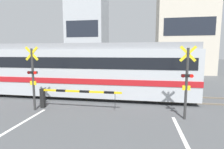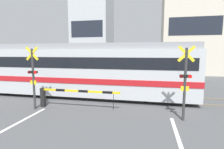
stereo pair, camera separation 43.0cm
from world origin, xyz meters
name	(u,v)px [view 1 (the left image)]	position (x,y,z in m)	size (l,w,h in m)	color
rail_track_near	(113,100)	(0.00, 10.59, 0.04)	(50.00, 0.10, 0.08)	#6B6051
rail_track_far	(116,94)	(0.00, 12.02, 0.04)	(50.00, 0.10, 0.08)	#6B6051
commuter_train	(74,68)	(-2.74, 11.30, 1.82)	(15.13, 2.84, 3.40)	#B7BCC1
crossing_barrier_near	(64,95)	(-2.17, 8.55, 0.75)	(4.22, 0.20, 1.01)	black
crossing_barrier_far	(148,80)	(2.17, 13.91, 0.75)	(4.22, 0.20, 1.01)	black
crossing_signal_left	(33,76)	(-3.55, 8.14, 1.73)	(0.68, 0.15, 3.15)	#333333
crossing_signal_right	(187,79)	(3.55, 8.14, 1.73)	(0.68, 0.15, 3.15)	#333333
pedestrian	(110,74)	(-1.11, 16.00, 0.94)	(0.38, 0.22, 1.64)	#23232D
building_left_of_street	(88,35)	(-6.37, 26.23, 5.49)	(5.35, 5.41, 10.98)	#B2B7BC
building_right_of_street	(184,33)	(7.28, 26.23, 5.47)	(7.16, 5.41, 10.93)	beige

